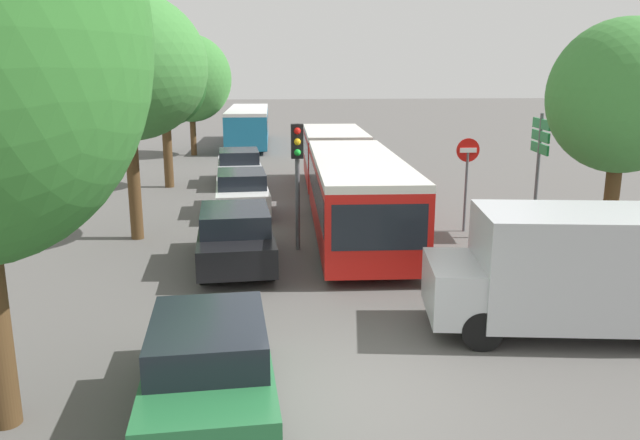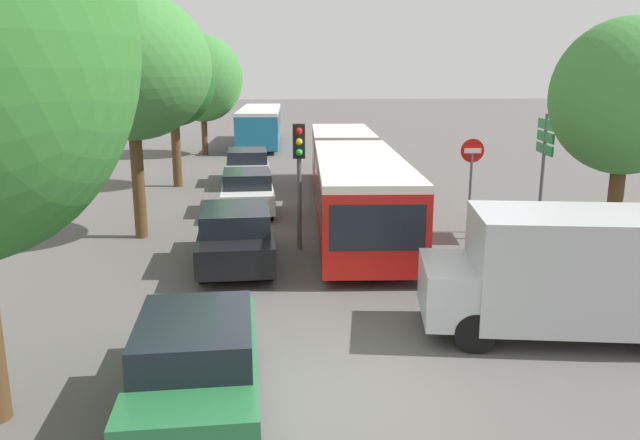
{
  "view_description": "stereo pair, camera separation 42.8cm",
  "coord_description": "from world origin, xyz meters",
  "px_view_note": "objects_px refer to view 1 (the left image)",
  "views": [
    {
      "loc": [
        -1.24,
        -8.39,
        4.75
      ],
      "look_at": [
        0.2,
        6.35,
        1.2
      ],
      "focal_mm": 35.0,
      "sensor_mm": 36.0,
      "label": 1
    },
    {
      "loc": [
        -0.81,
        -8.42,
        4.75
      ],
      "look_at": [
        0.2,
        6.35,
        1.2
      ],
      "focal_mm": 35.0,
      "sensor_mm": 36.0,
      "label": 2
    }
  ],
  "objects_px": {
    "queued_car_green": "(210,364)",
    "queued_car_black": "(235,236)",
    "direction_sign_post": "(539,150)",
    "tree_left_distant": "(192,81)",
    "no_entry_sign": "(467,170)",
    "white_van": "(578,268)",
    "queued_car_white": "(242,191)",
    "tree_right_near": "(623,97)",
    "city_bus_rear": "(249,124)",
    "tree_left_mid": "(126,67)",
    "articulated_bus": "(345,173)",
    "queued_car_silver": "(239,166)",
    "traffic_light": "(297,158)",
    "tree_left_far": "(163,86)"
  },
  "relations": [
    {
      "from": "queued_car_black",
      "to": "white_van",
      "type": "bearing_deg",
      "value": -129.91
    },
    {
      "from": "queued_car_black",
      "to": "queued_car_white",
      "type": "distance_m",
      "value": 6.07
    },
    {
      "from": "queued_car_green",
      "to": "queued_car_black",
      "type": "height_order",
      "value": "queued_car_black"
    },
    {
      "from": "queued_car_silver",
      "to": "white_van",
      "type": "bearing_deg",
      "value": -161.21
    },
    {
      "from": "queued_car_black",
      "to": "tree_left_mid",
      "type": "xyz_separation_m",
      "value": [
        -2.94,
        2.83,
        4.11
      ]
    },
    {
      "from": "city_bus_rear",
      "to": "direction_sign_post",
      "type": "distance_m",
      "value": 25.67
    },
    {
      "from": "articulated_bus",
      "to": "queued_car_green",
      "type": "height_order",
      "value": "articulated_bus"
    },
    {
      "from": "queued_car_green",
      "to": "queued_car_silver",
      "type": "bearing_deg",
      "value": -2.73
    },
    {
      "from": "no_entry_sign",
      "to": "direction_sign_post",
      "type": "height_order",
      "value": "direction_sign_post"
    },
    {
      "from": "white_van",
      "to": "direction_sign_post",
      "type": "height_order",
      "value": "direction_sign_post"
    },
    {
      "from": "tree_right_near",
      "to": "direction_sign_post",
      "type": "bearing_deg",
      "value": 100.65
    },
    {
      "from": "queued_car_white",
      "to": "traffic_light",
      "type": "distance_m",
      "value": 5.4
    },
    {
      "from": "queued_car_green",
      "to": "no_entry_sign",
      "type": "height_order",
      "value": "no_entry_sign"
    },
    {
      "from": "queued_car_black",
      "to": "traffic_light",
      "type": "xyz_separation_m",
      "value": [
        1.64,
        1.24,
        1.75
      ]
    },
    {
      "from": "city_bus_rear",
      "to": "white_van",
      "type": "xyz_separation_m",
      "value": [
        6.4,
        -30.76,
        -0.14
      ]
    },
    {
      "from": "queued_car_green",
      "to": "traffic_light",
      "type": "distance_m",
      "value": 8.51
    },
    {
      "from": "queued_car_white",
      "to": "queued_car_black",
      "type": "bearing_deg",
      "value": 176.81
    },
    {
      "from": "city_bus_rear",
      "to": "queued_car_black",
      "type": "relative_size",
      "value": 2.59
    },
    {
      "from": "tree_left_far",
      "to": "tree_left_mid",
      "type": "bearing_deg",
      "value": -88.33
    },
    {
      "from": "queued_car_white",
      "to": "white_van",
      "type": "height_order",
      "value": "white_van"
    },
    {
      "from": "direction_sign_post",
      "to": "tree_left_distant",
      "type": "distance_m",
      "value": 22.73
    },
    {
      "from": "queued_car_silver",
      "to": "traffic_light",
      "type": "distance_m",
      "value": 10.79
    },
    {
      "from": "no_entry_sign",
      "to": "direction_sign_post",
      "type": "relative_size",
      "value": 0.78
    },
    {
      "from": "tree_left_mid",
      "to": "white_van",
      "type": "bearing_deg",
      "value": -39.22
    },
    {
      "from": "queued_car_white",
      "to": "tree_right_near",
      "type": "relative_size",
      "value": 0.7
    },
    {
      "from": "tree_right_near",
      "to": "queued_car_black",
      "type": "bearing_deg",
      "value": 173.02
    },
    {
      "from": "tree_left_mid",
      "to": "tree_right_near",
      "type": "xyz_separation_m",
      "value": [
        12.03,
        -3.94,
        -0.71
      ]
    },
    {
      "from": "queued_car_black",
      "to": "queued_car_white",
      "type": "height_order",
      "value": "queued_car_black"
    },
    {
      "from": "traffic_light",
      "to": "city_bus_rear",
      "type": "bearing_deg",
      "value": -176.02
    },
    {
      "from": "city_bus_rear",
      "to": "tree_left_distant",
      "type": "xyz_separation_m",
      "value": [
        -3.01,
        -4.68,
        2.82
      ]
    },
    {
      "from": "queued_car_white",
      "to": "tree_left_far",
      "type": "relative_size",
      "value": 0.69
    },
    {
      "from": "articulated_bus",
      "to": "white_van",
      "type": "height_order",
      "value": "articulated_bus"
    },
    {
      "from": "city_bus_rear",
      "to": "queued_car_green",
      "type": "xyz_separation_m",
      "value": [
        -0.12,
        -32.87,
        -0.68
      ]
    },
    {
      "from": "tree_left_distant",
      "to": "tree_right_near",
      "type": "bearing_deg",
      "value": -61.62
    },
    {
      "from": "white_van",
      "to": "direction_sign_post",
      "type": "relative_size",
      "value": 1.45
    },
    {
      "from": "queued_car_green",
      "to": "tree_left_far",
      "type": "relative_size",
      "value": 0.68
    },
    {
      "from": "traffic_light",
      "to": "no_entry_sign",
      "type": "bearing_deg",
      "value": 106.4
    },
    {
      "from": "queued_car_black",
      "to": "tree_left_mid",
      "type": "distance_m",
      "value": 5.79
    },
    {
      "from": "city_bus_rear",
      "to": "queued_car_black",
      "type": "height_order",
      "value": "city_bus_rear"
    },
    {
      "from": "articulated_bus",
      "to": "queued_car_green",
      "type": "distance_m",
      "value": 13.09
    },
    {
      "from": "tree_left_far",
      "to": "tree_right_near",
      "type": "xyz_separation_m",
      "value": [
        12.27,
        -12.18,
        -0.01
      ]
    },
    {
      "from": "queued_car_green",
      "to": "articulated_bus",
      "type": "bearing_deg",
      "value": -19.39
    },
    {
      "from": "tree_left_mid",
      "to": "tree_right_near",
      "type": "relative_size",
      "value": 1.16
    },
    {
      "from": "city_bus_rear",
      "to": "queued_car_silver",
      "type": "bearing_deg",
      "value": -179.7
    },
    {
      "from": "queued_car_silver",
      "to": "queued_car_green",
      "type": "bearing_deg",
      "value": 177.27
    },
    {
      "from": "city_bus_rear",
      "to": "queued_car_black",
      "type": "xyz_separation_m",
      "value": [
        0.01,
        -25.98,
        -0.64
      ]
    },
    {
      "from": "queued_car_green",
      "to": "tree_right_near",
      "type": "distance_m",
      "value": 11.41
    },
    {
      "from": "traffic_light",
      "to": "tree_left_distant",
      "type": "bearing_deg",
      "value": -166.76
    },
    {
      "from": "queued_car_silver",
      "to": "white_van",
      "type": "xyz_separation_m",
      "value": [
        6.62,
        -16.5,
        0.5
      ]
    },
    {
      "from": "queued_car_black",
      "to": "white_van",
      "type": "relative_size",
      "value": 0.83
    }
  ]
}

